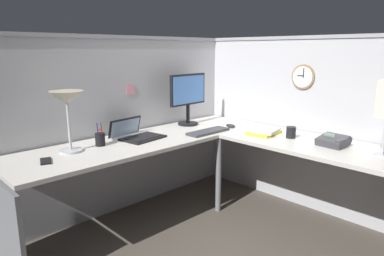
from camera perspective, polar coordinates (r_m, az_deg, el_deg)
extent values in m
plane|color=#4C443D|center=(3.14, 4.49, -15.06)|extent=(6.80, 6.80, 0.00)
cube|color=#B2B2B7|center=(3.27, -11.11, 0.39)|extent=(2.57, 0.10, 1.55)
cube|color=#939399|center=(3.20, -11.73, 14.34)|extent=(2.57, 0.12, 0.03)
cube|color=#B2B2B7|center=(3.42, 17.82, 0.54)|extent=(0.10, 2.37, 1.55)
cube|color=#939399|center=(3.35, 18.76, 13.86)|extent=(0.12, 2.37, 0.03)
cube|color=beige|center=(2.96, -6.97, -1.96)|extent=(2.35, 0.66, 0.03)
cube|color=beige|center=(2.94, 19.85, -2.76)|extent=(0.66, 1.49, 0.03)
cylinder|color=slate|center=(3.20, 4.35, -7.61)|extent=(0.05, 0.05, 0.70)
cube|color=slate|center=(2.61, -28.02, -14.08)|extent=(0.03, 0.58, 0.60)
cylinder|color=black|center=(3.46, -0.66, 0.72)|extent=(0.20, 0.20, 0.02)
cylinder|color=black|center=(3.45, -0.67, 2.35)|extent=(0.04, 0.04, 0.20)
cube|color=black|center=(3.41, -0.68, 6.32)|extent=(0.46, 0.06, 0.30)
cube|color=#4C84D8|center=(3.40, -0.46, 6.30)|extent=(0.42, 0.03, 0.26)
cube|color=black|center=(2.94, -8.03, -1.61)|extent=(0.37, 0.29, 0.02)
cube|color=black|center=(2.94, -8.03, -1.42)|extent=(0.31, 0.22, 0.00)
cube|color=black|center=(3.10, -10.98, -0.31)|extent=(0.35, 0.12, 0.22)
cube|color=#99B2D1|center=(3.09, -10.88, -0.33)|extent=(0.31, 0.10, 0.18)
cube|color=#38383D|center=(3.13, 2.66, -0.59)|extent=(0.43, 0.14, 0.02)
ellipsoid|color=#232326|center=(3.35, 6.32, 0.37)|extent=(0.06, 0.10, 0.03)
cylinder|color=#B7BABF|center=(2.70, -19.18, -3.50)|extent=(0.17, 0.17, 0.02)
cylinder|color=#B7BABF|center=(2.66, -19.48, 0.48)|extent=(0.02, 0.02, 0.38)
cone|color=#B2A88C|center=(2.63, -19.80, 4.74)|extent=(0.24, 0.24, 0.09)
cylinder|color=black|center=(2.79, -14.78, -1.82)|extent=(0.08, 0.08, 0.10)
cylinder|color=#1E1EB2|center=(2.78, -15.15, -0.53)|extent=(0.01, 0.02, 0.13)
cylinder|color=#B21E1E|center=(2.78, -14.54, -0.49)|extent=(0.01, 0.02, 0.13)
cylinder|color=#D8591E|center=(2.79, -14.94, -0.26)|extent=(0.03, 0.03, 0.01)
cube|color=black|center=(2.53, -22.78, -4.99)|extent=(0.11, 0.16, 0.01)
cube|color=#38383D|center=(2.91, 22.00, -2.07)|extent=(0.21, 0.21, 0.10)
cube|color=#8CA58C|center=(2.91, 21.55, -1.19)|extent=(0.02, 0.09, 0.04)
cube|color=#38383D|center=(2.86, 23.52, -2.00)|extent=(0.19, 0.06, 0.04)
cube|color=yellow|center=(3.14, 11.66, -0.75)|extent=(0.30, 0.24, 0.02)
cube|color=silver|center=(3.15, 11.98, -0.35)|extent=(0.30, 0.25, 0.02)
cylinder|color=#B7BABF|center=(2.80, 28.59, -3.89)|extent=(0.11, 0.11, 0.01)
cylinder|color=#B7BABF|center=(2.76, 28.88, -1.22)|extent=(0.02, 0.02, 0.27)
cylinder|color=black|center=(3.05, 15.87, -0.69)|extent=(0.08, 0.08, 0.10)
cylinder|color=olive|center=(3.32, 17.74, 7.97)|extent=(0.03, 0.22, 0.22)
cylinder|color=white|center=(3.30, 17.60, 7.96)|extent=(0.00, 0.19, 0.19)
cube|color=black|center=(3.31, 17.28, 8.16)|extent=(0.00, 0.06, 0.01)
cube|color=black|center=(3.29, 17.77, 8.55)|extent=(0.00, 0.01, 0.08)
cube|color=pink|center=(3.21, -10.01, 6.19)|extent=(0.08, 0.00, 0.10)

